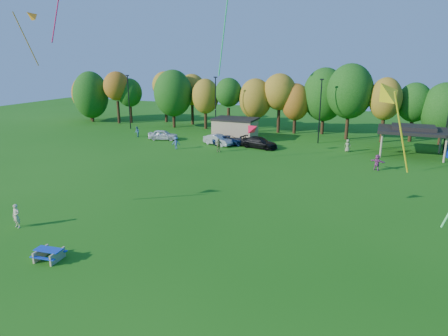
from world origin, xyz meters
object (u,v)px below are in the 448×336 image
at_px(car_d, 259,143).
at_px(kite_flyer, 16,216).
at_px(car_b, 218,140).
at_px(car_a, 163,135).
at_px(picnic_table, 49,254).
at_px(car_c, 229,140).

bearing_deg(car_d, kite_flyer, 176.60).
bearing_deg(car_b, car_a, 107.03).
bearing_deg(kite_flyer, picnic_table, -22.24).
height_order(kite_flyer, car_d, kite_flyer).
bearing_deg(car_a, picnic_table, -174.19).
relative_size(picnic_table, car_a, 0.41).
bearing_deg(picnic_table, car_b, 89.44).
bearing_deg(car_a, car_c, -101.85).
bearing_deg(car_d, picnic_table, -172.81).
bearing_deg(car_d, car_b, 105.02).
distance_m(car_c, car_d, 4.50).
relative_size(picnic_table, car_d, 0.35).
bearing_deg(car_c, car_b, 101.87).
bearing_deg(kite_flyer, car_b, 88.96).
xyz_separation_m(picnic_table, car_c, (-1.77, 35.03, 0.23)).
bearing_deg(picnic_table, car_d, 79.67).
distance_m(car_b, car_d, 5.91).
relative_size(car_a, car_b, 0.98).
relative_size(car_a, car_c, 0.93).
relative_size(kite_flyer, car_d, 0.34).
bearing_deg(kite_flyer, car_c, 86.58).
xyz_separation_m(picnic_table, car_d, (2.72, 34.70, 0.33)).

